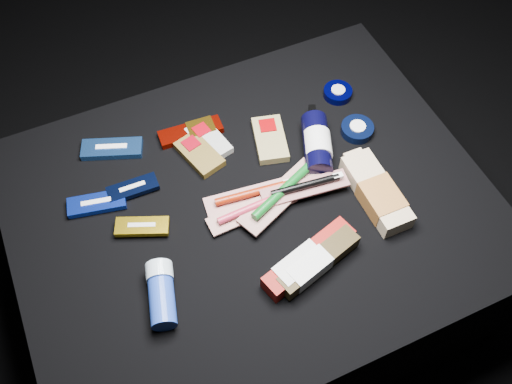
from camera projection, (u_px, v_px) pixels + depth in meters
name	position (u px, v px, depth m)	size (l,w,h in m)	color
ground	(252.00, 282.00, 1.53)	(3.00, 3.00, 0.00)	black
cloth_table	(252.00, 248.00, 1.36)	(0.98, 0.78, 0.40)	black
luna_bar_0	(112.00, 149.00, 1.26)	(0.14, 0.09, 0.02)	#1F4B91
luna_bar_1	(97.00, 203.00, 1.18)	(0.13, 0.07, 0.02)	#122EB8
luna_bar_2	(133.00, 188.00, 1.20)	(0.11, 0.04, 0.01)	black
luna_bar_3	(142.00, 227.00, 1.14)	(0.11, 0.08, 0.01)	#AC8B11
clif_bar_0	(198.00, 153.00, 1.25)	(0.09, 0.12, 0.02)	brown
clif_bar_1	(208.00, 139.00, 1.27)	(0.08, 0.12, 0.02)	#AAAAA4
clif_bar_2	(270.00, 138.00, 1.27)	(0.09, 0.13, 0.02)	#94864F
power_bar	(194.00, 131.00, 1.29)	(0.15, 0.05, 0.02)	#820D03
lotion_bottle	(317.00, 144.00, 1.24)	(0.11, 0.19, 0.06)	black
cream_tin_upper	(338.00, 93.00, 1.35)	(0.07, 0.07, 0.02)	black
cream_tin_lower	(357.00, 129.00, 1.29)	(0.07, 0.07, 0.02)	black
bodywash_bottle	(377.00, 193.00, 1.18)	(0.07, 0.20, 0.04)	#CFB38C
deodorant_stick	(161.00, 293.00, 1.05)	(0.08, 0.13, 0.05)	#1F3FA8
toothbrush_pack_0	(254.00, 194.00, 1.19)	(0.21, 0.07, 0.02)	silver
toothbrush_pack_1	(253.00, 208.00, 1.17)	(0.19, 0.05, 0.02)	silver
toothbrush_pack_2	(286.00, 190.00, 1.18)	(0.24, 0.14, 0.03)	beige
toothbrush_pack_3	(306.00, 186.00, 1.18)	(0.19, 0.07, 0.02)	#A9A29E
toothpaste_carton_red	(305.00, 261.00, 1.10)	(0.21, 0.10, 0.04)	maroon
toothpaste_carton_green	(315.00, 264.00, 1.09)	(0.19, 0.09, 0.04)	#30240D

